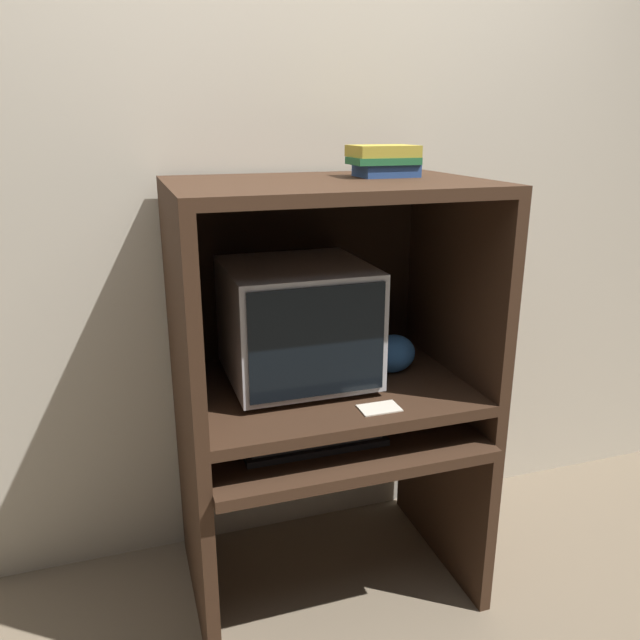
{
  "coord_description": "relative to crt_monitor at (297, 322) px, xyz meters",
  "views": [
    {
      "loc": [
        -0.62,
        -1.47,
        1.6
      ],
      "look_at": [
        -0.03,
        0.33,
        0.99
      ],
      "focal_mm": 35.0,
      "sensor_mm": 36.0,
      "label": 1
    }
  ],
  "objects": [
    {
      "name": "desk_monitor_shelf",
      "position": [
        0.09,
        -0.06,
        -0.23
      ],
      "size": [
        0.96,
        0.67,
        0.13
      ],
      "color": "#382316",
      "rests_on": "desk_base"
    },
    {
      "name": "snack_bag",
      "position": [
        0.33,
        -0.03,
        -0.14
      ],
      "size": [
        0.16,
        0.12,
        0.13
      ],
      "color": "#336BB7",
      "rests_on": "desk_monitor_shelf"
    },
    {
      "name": "book_stack",
      "position": [
        0.3,
        0.01,
        0.51
      ],
      "size": [
        0.21,
        0.16,
        0.1
      ],
      "color": "navy",
      "rests_on": "hutch_upper"
    },
    {
      "name": "crt_monitor",
      "position": [
        0.0,
        0.0,
        0.0
      ],
      "size": [
        0.46,
        0.46,
        0.39
      ],
      "color": "#B2B2B7",
      "rests_on": "desk_monitor_shelf"
    },
    {
      "name": "wall_back",
      "position": [
        0.09,
        0.34,
        0.32
      ],
      "size": [
        6.0,
        0.06,
        2.6
      ],
      "color": "beige",
      "rests_on": "ground_plane"
    },
    {
      "name": "paper_card",
      "position": [
        0.17,
        -0.29,
        -0.2
      ],
      "size": [
        0.12,
        0.08,
        0.0
      ],
      "color": "beige",
      "rests_on": "desk_monitor_shelf"
    },
    {
      "name": "mouse",
      "position": [
        0.29,
        -0.19,
        -0.32
      ],
      "size": [
        0.07,
        0.05,
        0.03
      ],
      "color": "#B7B7B7",
      "rests_on": "desk_base"
    },
    {
      "name": "desk_base",
      "position": [
        0.09,
        -0.1,
        -0.57
      ],
      "size": [
        0.96,
        0.7,
        0.64
      ],
      "color": "#382316",
      "rests_on": "ground_plane"
    },
    {
      "name": "keyboard",
      "position": [
        -0.01,
        -0.21,
        -0.33
      ],
      "size": [
        0.45,
        0.17,
        0.03
      ],
      "color": "black",
      "rests_on": "desk_base"
    },
    {
      "name": "hutch_upper",
      "position": [
        0.09,
        -0.02,
        0.23
      ],
      "size": [
        0.96,
        0.67,
        0.66
      ],
      "color": "#382316",
      "rests_on": "desk_monitor_shelf"
    }
  ]
}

